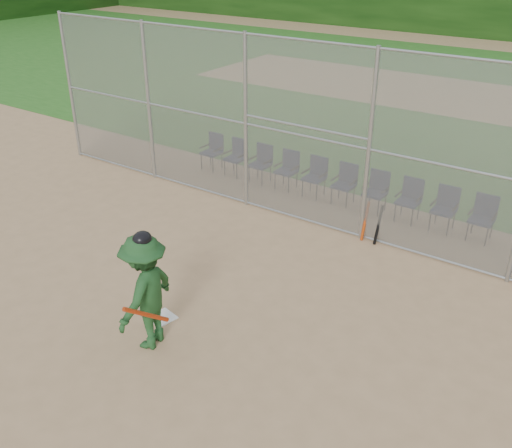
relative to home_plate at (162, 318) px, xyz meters
The scene contains 17 objects.
ground 0.72m from the home_plate, 41.48° to the right, with size 100.00×100.00×0.00m, color tan.
grass_strip 17.53m from the home_plate, 88.23° to the left, with size 100.00×100.00×0.00m, color #265E1C.
dirt_patch_far 17.53m from the home_plate, 88.23° to the left, with size 24.00×24.00×0.00m, color tan.
backstop_fence 5.00m from the home_plate, 83.16° to the left, with size 16.09×0.09×4.00m.
home_plate is the anchor object (origin of this frame).
batter_at_plate 1.16m from the home_plate, 62.97° to the right, with size 0.97×1.43×2.01m.
spare_bats 4.88m from the home_plate, 68.86° to the left, with size 0.36×0.31×0.84m.
chair_0 6.91m from the home_plate, 121.47° to the left, with size 0.54×0.52×0.96m, color #0E1936, non-canonical shape.
chair_1 6.52m from the home_plate, 115.43° to the left, with size 0.54×0.52×0.96m, color #0E1936, non-canonical shape.
chair_2 6.22m from the home_plate, 108.72° to the left, with size 0.54×0.52×0.96m, color #0E1936, non-canonical shape.
chair_3 6.01m from the home_plate, 101.43° to the left, with size 0.54×0.52×0.96m, color #0E1936, non-canonical shape.
chair_4 5.91m from the home_plate, 93.76° to the left, with size 0.54×0.52×0.96m, color #0E1936, non-canonical shape.
chair_5 5.91m from the home_plate, 85.94° to the left, with size 0.54×0.52×0.96m, color #0E1936, non-canonical shape.
chair_6 6.02m from the home_plate, 78.27° to the left, with size 0.54×0.52×0.96m, color #0E1936, non-canonical shape.
chair_7 6.23m from the home_plate, 71.01° to the left, with size 0.54×0.52×0.96m, color #0E1936, non-canonical shape.
chair_8 6.54m from the home_plate, 64.32° to the left, with size 0.54×0.52×0.96m, color #0E1936, non-canonical shape.
chair_9 6.92m from the home_plate, 58.31° to the left, with size 0.54×0.52×0.96m, color #0E1936, non-canonical shape.
Camera 1 is at (5.23, -5.10, 5.84)m, focal length 40.00 mm.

